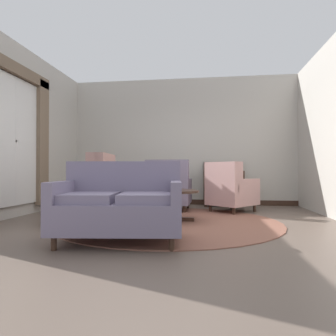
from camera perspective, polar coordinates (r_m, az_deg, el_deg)
name	(u,v)px	position (r m, az deg, el deg)	size (l,w,h in m)	color
ground	(165,225)	(4.51, -0.53, -10.87)	(8.23, 8.23, 0.00)	brown
wall_back	(182,141)	(7.40, 2.73, 5.08)	(5.64, 0.08, 3.08)	#BCB7AD
wall_left	(29,133)	(6.31, -24.90, 6.14)	(0.08, 4.12, 3.08)	#BCB7AD
baseboard_back	(182,202)	(7.34, 2.70, -6.44)	(5.48, 0.03, 0.12)	#382319
area_rug	(168,222)	(4.80, -0.02, -10.17)	(3.50, 3.50, 0.01)	brown
window_with_curtains	(17,132)	(5.82, -26.84, 6.13)	(0.12, 1.85, 2.50)	silver
coffee_table	(172,196)	(4.82, 0.73, -5.31)	(0.86, 0.86, 0.50)	#382319
porcelain_vase	(172,181)	(4.85, 0.73, -2.52)	(0.18, 0.18, 0.33)	beige
settee	(119,206)	(3.47, -9.23, -7.18)	(1.48, 0.98, 0.92)	slate
armchair_near_window	(169,190)	(6.13, 0.20, -4.15)	(0.87, 0.93, 1.03)	slate
armchair_foreground_right	(230,190)	(6.02, 11.70, -4.20)	(1.10, 1.11, 0.98)	tan
armchair_beside_settee	(88,194)	(4.95, -15.04, -4.75)	(0.95, 0.86, 1.08)	tan
sideboard	(223,186)	(7.05, 10.50, -3.35)	(0.91, 0.44, 1.02)	#382319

